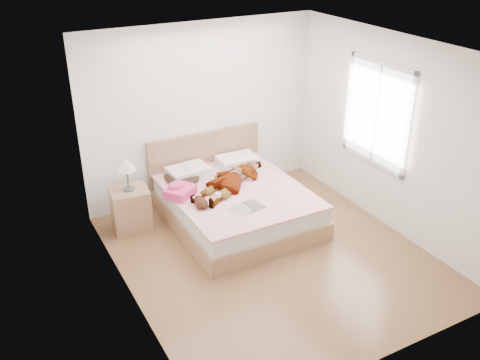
{
  "coord_description": "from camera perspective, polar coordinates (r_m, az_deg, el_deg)",
  "views": [
    {
      "loc": [
        -3.04,
        -4.76,
        3.86
      ],
      "look_at": [
        0.0,
        0.85,
        0.7
      ],
      "focal_mm": 40.0,
      "sensor_mm": 36.0,
      "label": 1
    }
  ],
  "objects": [
    {
      "name": "magazine",
      "position": [
        6.83,
        0.85,
        -2.94
      ],
      "size": [
        0.46,
        0.34,
        0.03
      ],
      "color": "white",
      "rests_on": "bed"
    },
    {
      "name": "coffee_mug",
      "position": [
        7.02,
        -2.35,
        -1.74
      ],
      "size": [
        0.13,
        0.1,
        0.1
      ],
      "color": "white",
      "rests_on": "bed"
    },
    {
      "name": "woman",
      "position": [
        7.41,
        -0.85,
        0.39
      ],
      "size": [
        1.61,
        1.3,
        0.21
      ],
      "primitive_type": "imported",
      "rotation": [
        0.0,
        0.0,
        -1.01
      ],
      "color": "white",
      "rests_on": "bed"
    },
    {
      "name": "bed",
      "position": [
        7.46,
        -0.68,
        -2.36
      ],
      "size": [
        1.8,
        2.08,
        1.0
      ],
      "color": "brown",
      "rests_on": "ground"
    },
    {
      "name": "ground",
      "position": [
        6.84,
        3.43,
        -8.06
      ],
      "size": [
        4.0,
        4.0,
        0.0
      ],
      "primitive_type": "plane",
      "color": "#512B19",
      "rests_on": "ground"
    },
    {
      "name": "nightstand",
      "position": [
        7.35,
        -11.6,
        -2.76
      ],
      "size": [
        0.54,
        0.49,
        1.06
      ],
      "color": "olive",
      "rests_on": "ground"
    },
    {
      "name": "hair",
      "position": [
        7.6,
        -6.24,
        0.38
      ],
      "size": [
        0.5,
        0.6,
        0.09
      ],
      "primitive_type": "ellipsoid",
      "rotation": [
        0.0,
        0.0,
        0.03
      ],
      "color": "black",
      "rests_on": "bed"
    },
    {
      "name": "plush_toy",
      "position": [
        6.83,
        -4.2,
        -2.41
      ],
      "size": [
        0.17,
        0.25,
        0.14
      ],
      "color": "black",
      "rests_on": "bed"
    },
    {
      "name": "phone",
      "position": [
        7.51,
        -5.66,
        1.41
      ],
      "size": [
        0.1,
        0.11,
        0.06
      ],
      "primitive_type": "cube",
      "rotation": [
        0.44,
        0.0,
        0.56
      ],
      "color": "silver",
      "rests_on": "bed"
    },
    {
      "name": "towel",
      "position": [
        7.14,
        -6.5,
        -1.09
      ],
      "size": [
        0.49,
        0.47,
        0.2
      ],
      "color": "#E23D8D",
      "rests_on": "bed"
    },
    {
      "name": "room_shell",
      "position": [
        7.37,
        14.42,
        6.84
      ],
      "size": [
        4.0,
        4.0,
        4.0
      ],
      "color": "white",
      "rests_on": "ground"
    }
  ]
}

